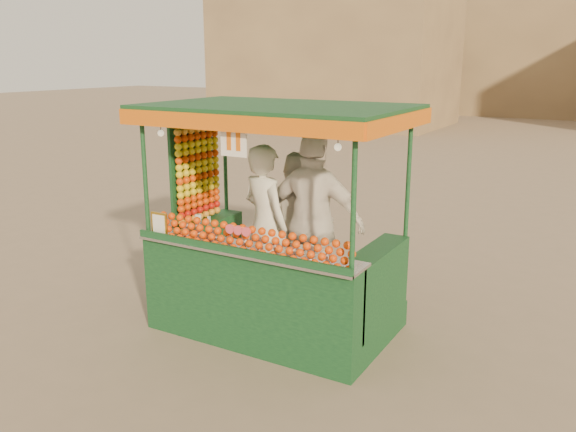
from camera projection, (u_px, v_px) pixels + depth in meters
The scene contains 7 objects.
ground at pixel (277, 331), 6.45m from camera, with size 90.00×90.00×0.00m, color #766654.
building_left at pixel (334, 56), 26.78m from camera, with size 10.00×6.00×6.00m, color #977C56.
building_center at pixel (535, 46), 31.64m from camera, with size 14.00×7.00×7.00m, color #977C56.
juice_cart at pixel (266, 260), 6.31m from camera, with size 2.66×1.72×2.42m.
vendor_left at pixel (265, 225), 6.35m from camera, with size 0.73×0.60×1.73m.
vendor_middle at pixel (297, 224), 6.60m from camera, with size 0.84×0.68×1.61m.
vendor_right at pixel (314, 222), 6.15m from camera, with size 1.12×0.50×1.89m.
Camera 1 is at (3.06, -5.07, 2.86)m, focal length 37.11 mm.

